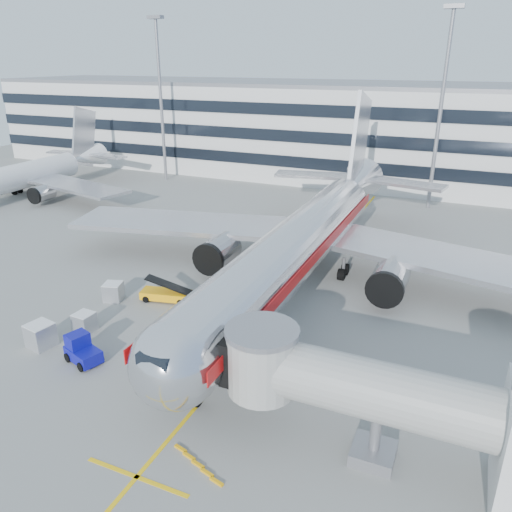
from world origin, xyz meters
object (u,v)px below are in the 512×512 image
at_px(belt_loader, 166,294).
at_px(cargo_container_right, 113,292).
at_px(main_jet, 305,238).
at_px(cargo_container_left, 85,322).
at_px(cargo_container_front, 41,335).
at_px(ramp_worker, 195,319).
at_px(baggage_tug, 82,350).

bearing_deg(belt_loader, cargo_container_right, -157.31).
bearing_deg(main_jet, cargo_container_left, -128.38).
relative_size(cargo_container_front, ramp_worker, 1.15).
bearing_deg(main_jet, baggage_tug, -117.11).
xyz_separation_m(baggage_tug, cargo_container_left, (-2.66, 3.27, -0.12)).
distance_m(main_jet, cargo_container_right, 17.47).
relative_size(cargo_container_left, cargo_container_right, 0.81).
height_order(main_jet, cargo_container_right, main_jet).
height_order(main_jet, cargo_container_front, main_jet).
bearing_deg(cargo_container_right, baggage_tug, -64.24).
xyz_separation_m(belt_loader, ramp_worker, (4.74, -3.26, 0.23)).
bearing_deg(belt_loader, main_jet, 42.29).
relative_size(baggage_tug, cargo_container_front, 1.54).
bearing_deg(belt_loader, baggage_tug, -90.65).
xyz_separation_m(cargo_container_left, ramp_worker, (7.52, 3.59, 0.10)).
height_order(cargo_container_front, ramp_worker, cargo_container_front).
relative_size(baggage_tug, ramp_worker, 1.77).
distance_m(baggage_tug, cargo_container_front, 4.06).
bearing_deg(belt_loader, ramp_worker, -34.49).
bearing_deg(cargo_container_front, cargo_container_right, 89.94).
bearing_deg(ramp_worker, cargo_container_front, -168.04).
height_order(baggage_tug, cargo_container_right, baggage_tug).
bearing_deg(ramp_worker, belt_loader, 121.18).
bearing_deg(ramp_worker, cargo_container_right, 145.98).
bearing_deg(cargo_container_left, baggage_tug, -50.87).
bearing_deg(cargo_container_right, main_jet, 37.22).
height_order(main_jet, cargo_container_left, main_jet).
xyz_separation_m(cargo_container_front, ramp_worker, (8.91, 6.54, -0.05)).
distance_m(cargo_container_left, cargo_container_right, 5.30).
xyz_separation_m(main_jet, ramp_worker, (-4.73, -11.88, -3.40)).
bearing_deg(baggage_tug, cargo_container_left, 129.13).
distance_m(main_jet, cargo_container_left, 20.04).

